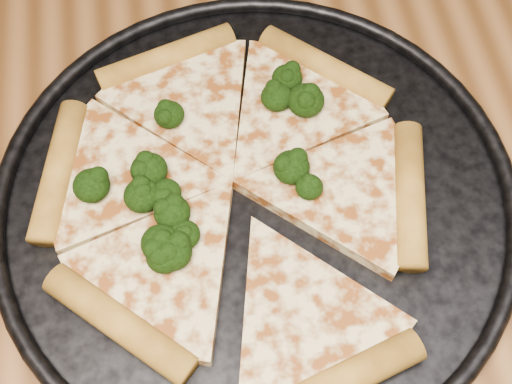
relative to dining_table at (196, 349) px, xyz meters
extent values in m
cube|color=brown|center=(0.00, 0.00, 0.07)|extent=(1.20, 0.90, 0.04)
cylinder|color=black|center=(0.06, 0.08, 0.09)|extent=(0.39, 0.39, 0.01)
torus|color=black|center=(0.06, 0.08, 0.10)|extent=(0.41, 0.41, 0.01)
cylinder|color=gold|center=(0.14, 0.19, 0.11)|extent=(0.10, 0.10, 0.02)
cylinder|color=gold|center=(0.01, 0.22, 0.11)|extent=(0.12, 0.06, 0.02)
cylinder|color=gold|center=(-0.08, 0.12, 0.11)|extent=(0.05, 0.12, 0.02)
cylinder|color=gold|center=(-0.05, -0.01, 0.11)|extent=(0.10, 0.10, 0.02)
cylinder|color=gold|center=(0.10, -0.07, 0.11)|extent=(0.12, 0.06, 0.02)
cylinder|color=gold|center=(0.18, 0.06, 0.11)|extent=(0.05, 0.12, 0.02)
ellipsoid|color=black|center=(-0.01, 0.11, 0.12)|extent=(0.03, 0.03, 0.02)
ellipsoid|color=black|center=(-0.01, 0.04, 0.12)|extent=(0.03, 0.03, 0.02)
ellipsoid|color=black|center=(0.00, 0.09, 0.12)|extent=(0.02, 0.02, 0.02)
ellipsoid|color=black|center=(0.10, 0.18, 0.12)|extent=(0.03, 0.03, 0.02)
ellipsoid|color=black|center=(-0.01, 0.03, 0.12)|extent=(0.03, 0.03, 0.02)
ellipsoid|color=black|center=(0.00, 0.07, 0.12)|extent=(0.03, 0.03, 0.02)
ellipsoid|color=black|center=(0.11, 0.15, 0.12)|extent=(0.03, 0.03, 0.02)
ellipsoid|color=black|center=(0.09, 0.09, 0.12)|extent=(0.03, 0.03, 0.02)
ellipsoid|color=black|center=(0.00, 0.04, 0.12)|extent=(0.03, 0.03, 0.02)
ellipsoid|color=black|center=(0.10, 0.07, 0.12)|extent=(0.02, 0.02, 0.02)
ellipsoid|color=black|center=(0.00, 0.16, 0.12)|extent=(0.02, 0.02, 0.02)
ellipsoid|color=black|center=(-0.06, 0.10, 0.12)|extent=(0.03, 0.03, 0.02)
ellipsoid|color=black|center=(-0.02, 0.09, 0.12)|extent=(0.03, 0.03, 0.02)
ellipsoid|color=black|center=(0.01, 0.05, 0.12)|extent=(0.02, 0.02, 0.02)
ellipsoid|color=black|center=(0.09, 0.16, 0.12)|extent=(0.03, 0.03, 0.02)
camera|label=1|loc=(0.02, -0.17, 0.57)|focal=48.53mm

